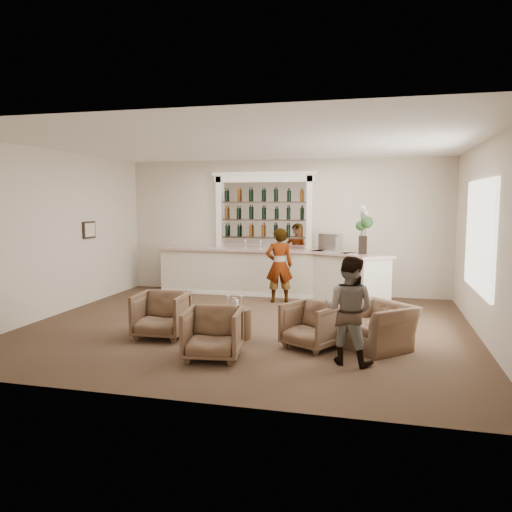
% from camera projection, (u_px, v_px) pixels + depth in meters
% --- Properties ---
extents(ground, '(8.00, 8.00, 0.00)m').
position_uv_depth(ground, '(247.00, 326.00, 9.16)').
color(ground, brown).
rests_on(ground, ground).
extents(room_shell, '(8.04, 7.02, 3.32)m').
position_uv_depth(room_shell, '(265.00, 198.00, 9.55)').
color(room_shell, beige).
rests_on(room_shell, ground).
extents(bar_counter, '(5.72, 1.80, 1.14)m').
position_uv_depth(bar_counter, '(273.00, 272.00, 12.02)').
color(bar_counter, beige).
rests_on(bar_counter, ground).
extents(back_bar_alcove, '(2.64, 0.25, 3.00)m').
position_uv_depth(back_bar_alcove, '(263.00, 211.00, 12.34)').
color(back_bar_alcove, white).
rests_on(back_bar_alcove, ground).
extents(cocktail_table, '(0.57, 0.57, 0.50)m').
position_uv_depth(cocktail_table, '(234.00, 323.00, 8.38)').
color(cocktail_table, '#4E3322').
rests_on(cocktail_table, ground).
extents(sommelier, '(0.71, 0.57, 1.69)m').
position_uv_depth(sommelier, '(279.00, 265.00, 11.26)').
color(sommelier, gray).
rests_on(sommelier, ground).
extents(guest, '(0.87, 0.76, 1.53)m').
position_uv_depth(guest, '(349.00, 310.00, 7.02)').
color(guest, gray).
rests_on(guest, ground).
extents(armchair_left, '(0.87, 0.89, 0.76)m').
position_uv_depth(armchair_left, '(161.00, 315.00, 8.41)').
color(armchair_left, brown).
rests_on(armchair_left, ground).
extents(armchair_center, '(0.89, 0.91, 0.74)m').
position_uv_depth(armchair_center, '(213.00, 333.00, 7.26)').
color(armchair_center, brown).
rests_on(armchair_center, ground).
extents(armchair_right, '(1.04, 1.05, 0.71)m').
position_uv_depth(armchair_right, '(312.00, 325.00, 7.81)').
color(armchair_right, brown).
rests_on(armchair_right, ground).
extents(armchair_far, '(1.43, 1.43, 0.70)m').
position_uv_depth(armchair_far, '(375.00, 326.00, 7.81)').
color(armchair_far, brown).
rests_on(armchair_far, ground).
extents(espresso_machine, '(0.55, 0.50, 0.39)m').
position_uv_depth(espresso_machine, '(330.00, 242.00, 11.69)').
color(espresso_machine, '#B5B5BA').
rests_on(espresso_machine, bar_counter).
extents(flower_vase, '(0.28, 0.28, 1.04)m').
position_uv_depth(flower_vase, '(363.00, 227.00, 10.83)').
color(flower_vase, black).
rests_on(flower_vase, bar_counter).
extents(wine_glass_bar_left, '(0.07, 0.07, 0.21)m').
position_uv_depth(wine_glass_bar_left, '(261.00, 245.00, 11.95)').
color(wine_glass_bar_left, white).
rests_on(wine_glass_bar_left, bar_counter).
extents(wine_glass_bar_right, '(0.07, 0.07, 0.21)m').
position_uv_depth(wine_glass_bar_right, '(245.00, 244.00, 12.18)').
color(wine_glass_bar_right, white).
rests_on(wine_glass_bar_right, bar_counter).
extents(wine_glass_tbl_a, '(0.07, 0.07, 0.21)m').
position_uv_depth(wine_glass_tbl_a, '(228.00, 302.00, 8.40)').
color(wine_glass_tbl_a, white).
rests_on(wine_glass_tbl_a, cocktail_table).
extents(wine_glass_tbl_b, '(0.07, 0.07, 0.21)m').
position_uv_depth(wine_glass_tbl_b, '(241.00, 302.00, 8.40)').
color(wine_glass_tbl_b, white).
rests_on(wine_glass_tbl_b, cocktail_table).
extents(wine_glass_tbl_c, '(0.07, 0.07, 0.21)m').
position_uv_depth(wine_glass_tbl_c, '(234.00, 304.00, 8.21)').
color(wine_glass_tbl_c, white).
rests_on(wine_glass_tbl_c, cocktail_table).
extents(napkin_holder, '(0.08, 0.08, 0.12)m').
position_uv_depth(napkin_holder, '(235.00, 303.00, 8.49)').
color(napkin_holder, silver).
rests_on(napkin_holder, cocktail_table).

